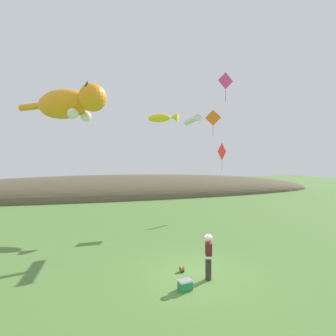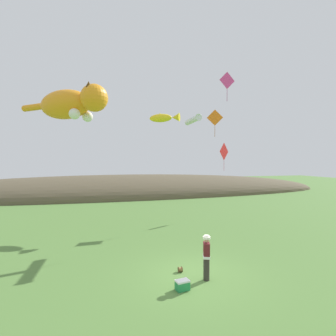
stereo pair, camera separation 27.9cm
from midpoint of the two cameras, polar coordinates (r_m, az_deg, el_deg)
name	(u,v)px [view 1 (the left image)]	position (r m, az deg, el deg)	size (l,w,h in m)	color
ground_plane	(196,276)	(11.59, 5.37, -22.28)	(120.00, 120.00, 0.00)	#517A38
distant_hill_ridge	(121,194)	(37.47, -10.44, -5.63)	(62.86, 13.86, 5.47)	brown
festival_attendant	(208,256)	(10.93, 8.04, -18.39)	(0.39, 0.48, 1.77)	#332D28
kite_spool	(182,269)	(11.82, 2.29, -21.17)	(0.16, 0.23, 0.23)	olive
picnic_cooler	(185,285)	(10.41, 2.91, -24.07)	(0.54, 0.40, 0.36)	#268C4C
kite_giant_cat	(69,104)	(20.53, -21.08, 12.94)	(6.52, 5.87, 2.47)	orange
kite_fish_windsock	(162,118)	(20.47, -1.60, 10.87)	(2.37, 1.80, 0.73)	yellow
kite_tube_streamer	(192,120)	(17.24, 4.76, 10.36)	(0.53, 2.42, 0.44)	white
kite_diamond_orange	(213,118)	(21.98, 9.42, 10.69)	(1.18, 0.58, 2.20)	orange
kite_diamond_pink	(226,81)	(20.72, 12.03, 18.03)	(1.26, 0.07, 2.16)	#E53F8C
kite_diamond_red	(222,152)	(23.24, 11.33, 3.50)	(1.27, 0.86, 2.41)	red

